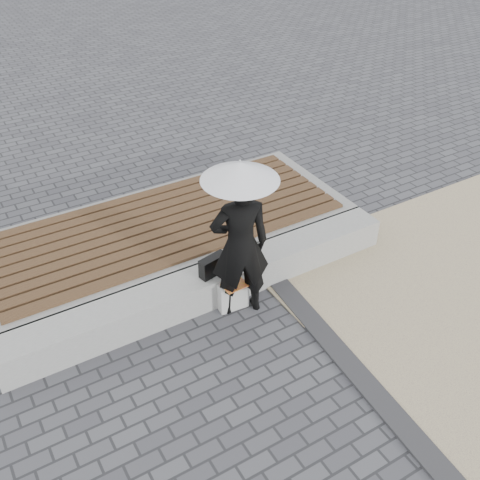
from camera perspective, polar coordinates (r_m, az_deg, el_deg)
name	(u,v)px	position (r m, az deg, el deg)	size (l,w,h in m)	color
ground	(282,387)	(5.96, 4.34, -14.68)	(80.00, 80.00, 0.00)	#4A4A4F
edging_band	(371,389)	(6.05, 13.19, -14.59)	(0.25, 5.20, 0.04)	#313033
seating_ledge	(209,285)	(6.79, -3.21, -4.62)	(5.00, 0.45, 0.40)	#ACACA7
timber_platform	(167,236)	(7.66, -7.44, 0.42)	(5.00, 2.00, 0.40)	gray
timber_decking	(166,222)	(7.53, -7.57, 1.78)	(4.60, 1.80, 0.04)	brown
woman	(240,246)	(6.19, 0.00, -0.57)	(0.67, 0.44, 1.85)	black
parasol	(240,171)	(5.69, 0.00, 7.03)	(0.83, 0.83, 1.06)	silver
handbag	(213,265)	(6.56, -2.77, -2.61)	(0.35, 0.12, 0.24)	black
canvas_tote	(233,295)	(6.66, -0.75, -5.63)	(0.36, 0.15, 0.38)	beige
magazine	(235,285)	(6.50, -0.54, -4.61)	(0.28, 0.21, 0.01)	#E22E42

